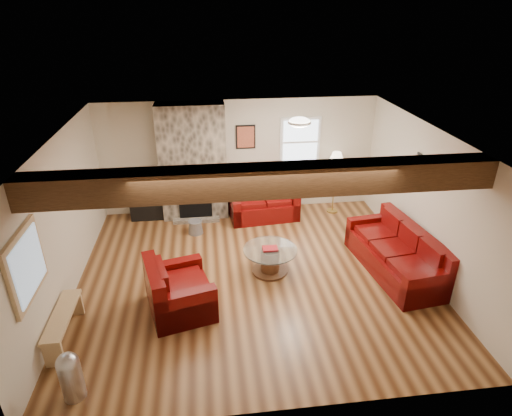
{
  "coord_description": "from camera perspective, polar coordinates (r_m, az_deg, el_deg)",
  "views": [
    {
      "loc": [
        -0.72,
        -6.17,
        4.35
      ],
      "look_at": [
        0.09,
        0.4,
        1.12
      ],
      "focal_mm": 30.0,
      "sensor_mm": 36.0,
      "label": 1
    }
  ],
  "objects": [
    {
      "name": "coal_bucket",
      "position": [
        8.9,
        -8.08,
        -2.49
      ],
      "size": [
        0.31,
        0.31,
        0.29
      ],
      "primitive_type": null,
      "color": "gray",
      "rests_on": "floor"
    },
    {
      "name": "room",
      "position": [
        6.94,
        -0.32,
        -0.53
      ],
      "size": [
        8.0,
        8.0,
        8.0
      ],
      "color": "#4F2C15",
      "rests_on": "ground"
    },
    {
      "name": "tv_cabinet",
      "position": [
        9.69,
        -13.33,
        0.24
      ],
      "size": [
        1.02,
        0.41,
        0.51
      ],
      "primitive_type": "cube",
      "color": "black",
      "rests_on": "floor"
    },
    {
      "name": "artwork_right",
      "position": [
        7.88,
        21.36,
        4.91
      ],
      "size": [
        0.06,
        0.55,
        0.42
      ],
      "primitive_type": null,
      "color": "black",
      "rests_on": "room"
    },
    {
      "name": "loveseat",
      "position": [
        9.36,
        0.96,
        0.96
      ],
      "size": [
        1.54,
        0.98,
        0.78
      ],
      "primitive_type": null,
      "rotation": [
        0.0,
        0.0,
        0.1
      ],
      "color": "#450704",
      "rests_on": "floor"
    },
    {
      "name": "artwork_back",
      "position": [
        9.31,
        -1.38,
        9.44
      ],
      "size": [
        0.42,
        0.06,
        0.52
      ],
      "primitive_type": null,
      "color": "black",
      "rests_on": "room"
    },
    {
      "name": "oak_beam",
      "position": [
        5.37,
        1.22,
        3.68
      ],
      "size": [
        6.0,
        0.36,
        0.38
      ],
      "primitive_type": "cube",
      "color": "#301E0E",
      "rests_on": "room"
    },
    {
      "name": "television",
      "position": [
        9.5,
        -13.62,
        2.78
      ],
      "size": [
        0.74,
        0.1,
        0.43
      ],
      "primitive_type": "imported",
      "color": "black",
      "rests_on": "tv_cabinet"
    },
    {
      "name": "pine_bench",
      "position": [
        6.8,
        -24.18,
        -14.2
      ],
      "size": [
        0.27,
        1.14,
        0.43
      ],
      "primitive_type": null,
      "color": "#A68257",
      "rests_on": "floor"
    },
    {
      "name": "pedal_bin",
      "position": [
        5.88,
        -23.48,
        -19.84
      ],
      "size": [
        0.28,
        0.28,
        0.67
      ],
      "primitive_type": null,
      "rotation": [
        0.0,
        0.0,
        0.05
      ],
      "color": "#B2B3B8",
      "rests_on": "floor"
    },
    {
      "name": "back_window",
      "position": [
        9.54,
        5.9,
        8.78
      ],
      "size": [
        0.9,
        0.08,
        1.1
      ],
      "primitive_type": null,
      "color": "white",
      "rests_on": "room"
    },
    {
      "name": "armchair_red",
      "position": [
        6.71,
        -10.18,
        -10.28
      ],
      "size": [
        1.15,
        1.24,
        0.85
      ],
      "primitive_type": null,
      "rotation": [
        0.0,
        0.0,
        1.82
      ],
      "color": "#450704",
      "rests_on": "floor"
    },
    {
      "name": "floor_lamp",
      "position": [
        9.47,
        10.66,
        6.14
      ],
      "size": [
        0.36,
        0.36,
        1.41
      ],
      "color": "tan",
      "rests_on": "floor"
    },
    {
      "name": "chimney_breast",
      "position": [
        9.21,
        -8.38,
        5.85
      ],
      "size": [
        1.4,
        0.67,
        2.5
      ],
      "color": "#342F28",
      "rests_on": "floor"
    },
    {
      "name": "hatch_window",
      "position": [
        5.94,
        -28.28,
        -6.73
      ],
      "size": [
        0.08,
        1.0,
        0.9
      ],
      "primitive_type": null,
      "color": "#A68257",
      "rests_on": "room"
    },
    {
      "name": "ceiling_dome",
      "position": [
        7.5,
        5.8,
        11.11
      ],
      "size": [
        0.4,
        0.4,
        0.18
      ],
      "primitive_type": null,
      "color": "beige",
      "rests_on": "room"
    },
    {
      "name": "coffee_table",
      "position": [
        7.57,
        1.88,
        -7.01
      ],
      "size": [
        0.94,
        0.94,
        0.49
      ],
      "color": "#442915",
      "rests_on": "floor"
    },
    {
      "name": "sofa_three",
      "position": [
        7.88,
        18.14,
        -5.47
      ],
      "size": [
        1.15,
        2.22,
        0.82
      ],
      "primitive_type": null,
      "rotation": [
        0.0,
        0.0,
        -1.44
      ],
      "color": "#450704",
      "rests_on": "floor"
    }
  ]
}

